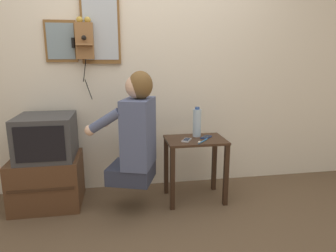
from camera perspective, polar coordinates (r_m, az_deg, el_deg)
The scene contains 13 objects.
ground_plane at distance 2.27m, azimuth -2.23°, elevation -22.59°, with size 14.00×14.00×0.00m, color brown.
wall_back at distance 3.01m, azimuth -5.44°, elevation 12.01°, with size 6.80×0.05×2.55m.
side_table at distance 2.79m, azimuth 5.19°, elevation -5.27°, with size 0.54×0.38×0.59m.
person at distance 2.51m, azimuth -6.22°, elevation -1.05°, with size 0.60×0.52×0.94m.
tv_stand at distance 2.97m, azimuth -21.94°, elevation -9.68°, with size 0.59×0.50×0.45m.
television at distance 2.84m, azimuth -22.14°, elevation -1.90°, with size 0.47×0.49×0.38m.
wall_phone_antique at distance 2.93m, azimuth -15.60°, elevation 15.51°, with size 0.20×0.18×0.75m.
framed_picture at distance 3.00m, azimuth -19.73°, elevation 14.95°, with size 0.28×0.03×0.37m.
wall_mirror at distance 2.98m, azimuth -12.78°, elevation 18.77°, with size 0.35×0.03×0.75m.
cell_phone_held at distance 2.68m, azimuth 3.56°, elevation -2.68°, with size 0.11×0.14×0.01m.
cell_phone_spare at distance 2.80m, azimuth 7.29°, elevation -2.11°, with size 0.13×0.13×0.01m.
water_bottle at distance 2.81m, azimuth 5.54°, elevation 0.66°, with size 0.08×0.08×0.28m.
toothbrush at distance 2.65m, azimuth 6.56°, elevation -2.91°, with size 0.12×0.14×0.02m.
Camera 1 is at (-0.23, -1.84, 1.32)m, focal length 32.00 mm.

